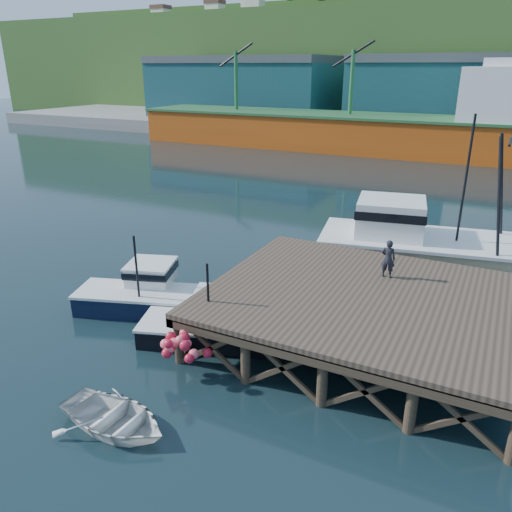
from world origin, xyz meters
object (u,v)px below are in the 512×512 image
Objects in this scene: trawler at (438,246)px; boat_navy at (146,293)px; boat_black at (214,324)px; dockworker at (388,259)px; dinghy at (114,418)px.

boat_navy is at bearing -149.33° from trawler.
boat_black is at bearing -31.77° from boat_navy.
trawler reaches higher than dockworker.
dinghy is at bearing -123.03° from trawler.
dockworker is at bearing 1.36° from boat_navy.
trawler is at bearing 37.98° from boat_black.
boat_black is 7.81m from dockworker.
trawler is at bearing 22.32° from boat_navy.
boat_black is at bearing -133.70° from trawler.
trawler is 3.51× the size of dinghy.
trawler is (11.32, 9.99, 0.97)m from boat_navy.
boat_navy reaches higher than boat_black.
trawler is (7.09, 10.94, 1.07)m from boat_black.
dockworker is at bearing 19.87° from boat_black.
dinghy is at bearing -108.08° from boat_black.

